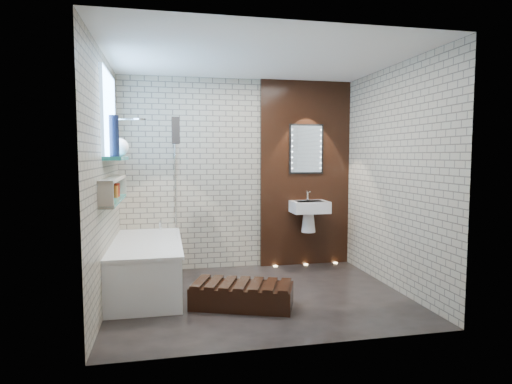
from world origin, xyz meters
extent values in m
plane|color=black|center=(0.00, 0.00, 0.00)|extent=(3.20, 3.20, 0.00)
cube|color=tan|center=(0.00, 1.30, 1.30)|extent=(3.20, 0.04, 2.60)
cube|color=tan|center=(0.00, -1.30, 1.30)|extent=(3.20, 0.04, 2.60)
cube|color=tan|center=(-1.60, 0.00, 1.30)|extent=(0.04, 2.60, 2.60)
cube|color=tan|center=(1.60, 0.00, 1.30)|extent=(0.04, 2.60, 2.60)
plane|color=white|center=(0.00, 0.00, 2.60)|extent=(3.20, 3.20, 0.00)
cube|color=black|center=(0.95, 1.27, 1.30)|extent=(1.30, 0.06, 2.60)
cube|color=#7FADE0|center=(-1.59, 0.35, 2.00)|extent=(0.03, 1.00, 0.90)
cube|color=teal|center=(-1.51, 0.35, 1.53)|extent=(0.18, 1.00, 0.04)
cube|color=teal|center=(-1.53, 0.15, 1.08)|extent=(0.14, 1.30, 0.03)
cube|color=#B2A899|center=(-1.53, 0.15, 1.32)|extent=(0.14, 1.30, 0.03)
cube|color=#B2A899|center=(-1.53, -0.48, 1.20)|extent=(0.14, 0.03, 0.26)
cube|color=#B2A899|center=(-1.53, 0.79, 1.20)|extent=(0.14, 0.03, 0.26)
cube|color=white|center=(-1.23, 0.45, 0.28)|extent=(0.75, 1.70, 0.55)
cube|color=white|center=(-1.23, 0.45, 0.57)|extent=(0.79, 1.74, 0.03)
cylinder|color=silver|center=(-1.08, 1.18, 0.64)|extent=(0.04, 0.04, 0.12)
cube|color=white|center=(-0.87, 0.89, 1.28)|extent=(0.01, 0.78, 1.40)
cube|color=#282320|center=(-0.87, 0.60, 1.85)|extent=(0.09, 0.23, 0.31)
cylinder|color=silver|center=(-1.30, 0.95, 2.00)|extent=(0.18, 0.18, 0.02)
cube|color=white|center=(0.95, 1.06, 0.85)|extent=(0.50, 0.36, 0.16)
cone|color=white|center=(0.95, 1.11, 0.63)|extent=(0.20, 0.20, 0.28)
cylinder|color=silver|center=(0.95, 1.16, 1.00)|extent=(0.03, 0.03, 0.14)
cube|color=black|center=(0.95, 1.24, 1.65)|extent=(0.50, 0.02, 0.70)
cube|color=silver|center=(0.95, 1.23, 1.65)|extent=(0.45, 0.01, 0.65)
cube|color=black|center=(-0.24, -0.30, 0.11)|extent=(1.12, 0.79, 0.23)
cylinder|color=#B7561C|center=(-1.53, -0.21, 1.14)|extent=(0.04, 0.04, 0.09)
cylinder|color=maroon|center=(-1.53, 0.46, 1.18)|extent=(0.06, 0.06, 0.15)
cylinder|color=#B7561C|center=(-1.53, 0.32, 1.17)|extent=(0.05, 0.05, 0.13)
cylinder|color=maroon|center=(-1.53, -0.14, 1.16)|extent=(0.05, 0.05, 0.13)
cylinder|color=#121932|center=(-1.50, 0.05, 1.76)|extent=(0.10, 0.10, 0.42)
sphere|color=white|center=(-1.50, 0.53, 1.65)|extent=(0.21, 0.21, 0.21)
cylinder|color=#FFD899|center=(0.50, 1.20, 0.01)|extent=(0.06, 0.06, 0.01)
cylinder|color=#FFD899|center=(0.95, 1.20, 0.01)|extent=(0.06, 0.06, 0.01)
cylinder|color=#FFD899|center=(1.40, 1.20, 0.01)|extent=(0.06, 0.06, 0.01)
camera|label=1|loc=(-0.99, -4.57, 1.56)|focal=30.20mm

